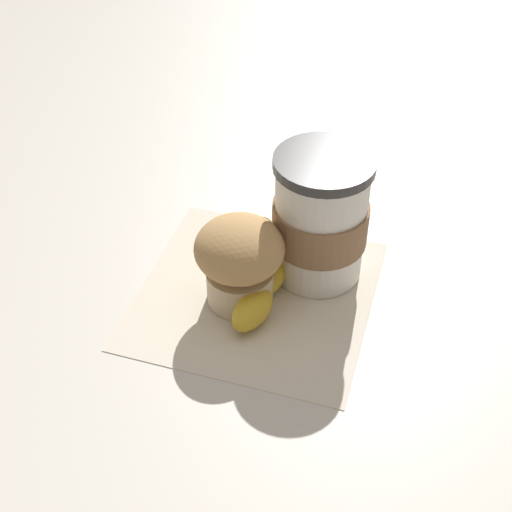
{
  "coord_description": "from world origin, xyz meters",
  "views": [
    {
      "loc": [
        0.46,
        0.19,
        0.49
      ],
      "look_at": [
        0.0,
        0.0,
        0.05
      ],
      "focal_mm": 50.0,
      "sensor_mm": 36.0,
      "label": 1
    }
  ],
  "objects": [
    {
      "name": "coffee_cup",
      "position": [
        -0.06,
        0.04,
        0.07
      ],
      "size": [
        0.09,
        0.09,
        0.13
      ],
      "color": "silver",
      "rests_on": "paper_napkin"
    },
    {
      "name": "wooden_stirrer",
      "position": [
        -0.16,
        -0.0,
        0.0
      ],
      "size": [
        0.1,
        0.07,
        0.0
      ],
      "primitive_type": "cube",
      "rotation": [
        0.0,
        0.0,
        3.71
      ],
      "color": "#9E7547",
      "rests_on": "ground_plane"
    },
    {
      "name": "banana",
      "position": [
        -0.01,
        0.0,
        0.02
      ],
      "size": [
        0.16,
        0.07,
        0.03
      ],
      "color": "gold",
      "rests_on": "paper_napkin"
    },
    {
      "name": "muffin",
      "position": [
        0.01,
        -0.01,
        0.05
      ],
      "size": [
        0.08,
        0.08,
        0.09
      ],
      "color": "beige",
      "rests_on": "paper_napkin"
    },
    {
      "name": "ground_plane",
      "position": [
        0.0,
        0.0,
        0.0
      ],
      "size": [
        3.0,
        3.0,
        0.0
      ],
      "primitive_type": "plane",
      "color": "beige"
    },
    {
      "name": "paper_napkin",
      "position": [
        0.0,
        0.0,
        0.0
      ],
      "size": [
        0.24,
        0.24,
        0.0
      ],
      "primitive_type": "cube",
      "rotation": [
        0.0,
        0.0,
        0.09
      ],
      "color": "beige",
      "rests_on": "ground_plane"
    }
  ]
}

